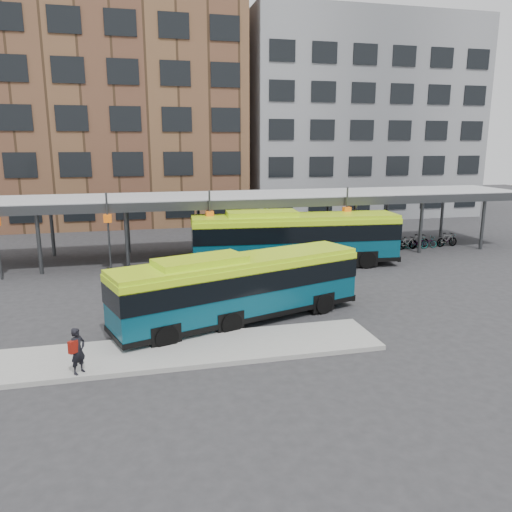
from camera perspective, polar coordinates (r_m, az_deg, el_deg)
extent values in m
plane|color=#28282B|center=(22.93, 5.96, -6.63)|extent=(120.00, 120.00, 0.00)
cube|color=gray|center=(18.99, -7.01, -10.59)|extent=(14.00, 3.00, 0.18)
cube|color=#999B9E|center=(34.33, -1.15, 6.78)|extent=(40.00, 6.00, 0.35)
cube|color=#383A3D|center=(31.45, 0.03, 5.96)|extent=(40.00, 0.15, 0.55)
cylinder|color=#383A3D|center=(31.87, -23.56, 1.43)|extent=(0.24, 0.24, 3.80)
cylinder|color=#383A3D|center=(36.73, -22.28, 2.92)|extent=(0.24, 0.24, 3.80)
cylinder|color=#383A3D|center=(31.37, -14.55, 1.92)|extent=(0.24, 0.24, 3.80)
cylinder|color=#383A3D|center=(36.30, -14.46, 3.37)|extent=(0.24, 0.24, 3.80)
cylinder|color=#383A3D|center=(31.67, -5.47, 2.38)|extent=(0.24, 0.24, 3.80)
cylinder|color=#383A3D|center=(36.55, -6.59, 3.75)|extent=(0.24, 0.24, 3.80)
cylinder|color=#383A3D|center=(32.73, 3.24, 2.76)|extent=(0.24, 0.24, 3.80)
cylinder|color=#383A3D|center=(37.48, 1.03, 4.06)|extent=(0.24, 0.24, 3.80)
cylinder|color=#383A3D|center=(34.49, 11.23, 3.05)|extent=(0.24, 0.24, 3.80)
cylinder|color=#383A3D|center=(39.03, 8.17, 4.28)|extent=(0.24, 0.24, 3.80)
cylinder|color=#383A3D|center=(36.85, 18.32, 3.26)|extent=(0.24, 0.24, 3.80)
cylinder|color=#383A3D|center=(41.13, 14.68, 4.42)|extent=(0.24, 0.24, 3.80)
cylinder|color=#383A3D|center=(39.70, 24.49, 3.40)|extent=(0.24, 0.24, 3.80)
cylinder|color=#383A3D|center=(43.70, 20.50, 4.50)|extent=(0.24, 0.24, 3.80)
cylinder|color=#383A3D|center=(30.54, -16.49, 2.47)|extent=(0.12, 0.12, 4.80)
cube|color=#C9540B|center=(30.40, -16.60, 4.14)|extent=(0.45, 0.45, 0.45)
cylinder|color=#383A3D|center=(30.80, -5.27, 3.03)|extent=(0.12, 0.12, 4.80)
cube|color=#C9540B|center=(30.66, -5.31, 4.69)|extent=(0.45, 0.45, 0.45)
cylinder|color=#383A3D|center=(33.28, 10.27, 3.61)|extent=(0.12, 0.12, 4.80)
cube|color=#C9540B|center=(33.15, 10.33, 5.15)|extent=(0.45, 0.45, 0.45)
cube|color=brown|center=(52.52, -17.12, 15.98)|extent=(26.00, 14.00, 22.00)
cube|color=slate|center=(57.36, 10.83, 14.99)|extent=(24.00, 14.00, 20.00)
cube|color=#073C4E|center=(21.52, -1.81, -3.72)|extent=(11.28, 5.69, 2.32)
cube|color=black|center=(21.39, -1.81, -2.53)|extent=(11.34, 5.76, 0.88)
cube|color=#B0DC16|center=(21.19, -1.83, -0.48)|extent=(11.25, 5.61, 0.19)
cube|color=#B0DC16|center=(20.31, -6.36, -0.61)|extent=(4.04, 2.75, 0.32)
cube|color=black|center=(21.84, -1.79, -6.36)|extent=(11.35, 5.76, 0.22)
cylinder|color=black|center=(22.97, 7.71, -5.42)|extent=(0.97, 0.56, 0.93)
cylinder|color=black|center=(24.66, 4.36, -4.06)|extent=(0.97, 0.56, 0.93)
cylinder|color=black|center=(20.39, -2.90, -7.71)|extent=(0.97, 0.56, 0.93)
cylinder|color=black|center=(22.28, -5.74, -5.95)|extent=(0.97, 0.56, 0.93)
cylinder|color=black|center=(19.29, -10.23, -9.12)|extent=(0.97, 0.56, 0.93)
cylinder|color=black|center=(21.28, -12.51, -7.11)|extent=(0.97, 0.56, 0.93)
cube|color=#073C4E|center=(31.29, 4.51, 1.91)|extent=(12.96, 3.64, 2.67)
cube|color=black|center=(31.19, 4.52, 2.87)|extent=(13.02, 3.71, 1.01)
cube|color=#B0DC16|center=(31.05, 4.55, 4.52)|extent=(12.95, 3.54, 0.21)
cube|color=#B0DC16|center=(30.59, 0.66, 4.83)|extent=(4.40, 2.24, 0.37)
cube|color=black|center=(31.54, 4.47, -0.24)|extent=(13.03, 3.71, 0.26)
cylinder|color=black|center=(31.60, 12.56, -0.43)|extent=(1.09, 0.40, 1.07)
cylinder|color=black|center=(33.97, 10.96, 0.56)|extent=(1.09, 0.40, 1.07)
cylinder|color=black|center=(30.02, 2.67, -0.82)|extent=(1.09, 0.40, 1.07)
cylinder|color=black|center=(32.50, 1.74, 0.24)|extent=(1.09, 0.40, 1.07)
cylinder|color=black|center=(29.54, -3.41, -1.06)|extent=(1.09, 0.40, 1.07)
cylinder|color=black|center=(32.07, -3.88, 0.04)|extent=(1.09, 0.40, 1.07)
imported|color=black|center=(17.58, -19.69, -10.17)|extent=(0.66, 0.68, 1.57)
cube|color=maroon|center=(17.40, -20.18, -9.71)|extent=(0.32, 0.33, 0.42)
imported|color=slate|center=(37.86, 16.01, 1.37)|extent=(1.67, 0.88, 0.84)
imported|color=slate|center=(37.94, 16.93, 1.43)|extent=(1.61, 0.52, 0.96)
imported|color=slate|center=(38.38, 17.87, 1.44)|extent=(1.80, 0.96, 0.90)
imported|color=slate|center=(38.73, 18.10, 1.64)|extent=(1.78, 0.65, 1.05)
imported|color=slate|center=(38.81, 18.91, 1.48)|extent=(1.70, 0.65, 0.88)
imported|color=slate|center=(39.93, 20.98, 1.76)|extent=(1.81, 0.64, 1.07)
imported|color=slate|center=(40.20, 21.06, 1.69)|extent=(1.75, 0.80, 0.89)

